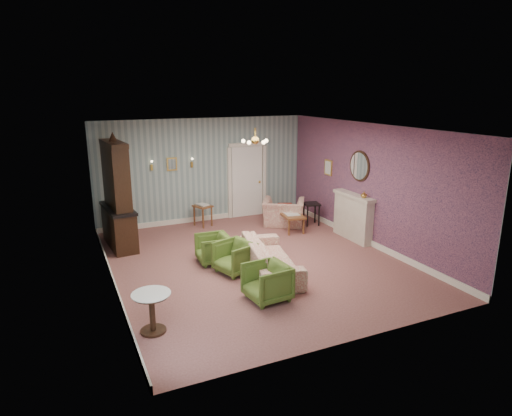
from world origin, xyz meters
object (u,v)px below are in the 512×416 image
sofa_chintz (270,252)px  coffee_table (291,222)px  wingback_chair (284,208)px  olive_chair_b (235,256)px  olive_chair_c (213,247)px  fireplace (353,217)px  pedestal_table (152,312)px  olive_chair_a (267,280)px  dresser (116,192)px  side_table_black (311,214)px

sofa_chintz → coffee_table: size_ratio=2.45×
sofa_chintz → wingback_chair: bearing=-20.6°
olive_chair_b → olive_chair_c: (-0.23, 0.70, -0.02)m
sofa_chintz → wingback_chair: 3.32m
olive_chair_c → sofa_chintz: (0.90, -0.99, 0.09)m
sofa_chintz → fireplace: fireplace is taller
olive_chair_c → pedestal_table: size_ratio=1.04×
olive_chair_c → sofa_chintz: 1.34m
olive_chair_a → dresser: bearing=-159.0°
olive_chair_c → coffee_table: size_ratio=0.76×
olive_chair_a → sofa_chintz: sofa_chintz is taller
olive_chair_a → olive_chair_c: size_ratio=1.07×
wingback_chair → pedestal_table: 6.12m
sofa_chintz → olive_chair_a: bearing=163.2°
olive_chair_c → wingback_chair: (2.69, 1.81, 0.14)m
olive_chair_a → coffee_table: size_ratio=0.81×
wingback_chair → side_table_black: wingback_chair is taller
side_table_black → olive_chair_b: bearing=-145.1°
sofa_chintz → coffee_table: bearing=-25.5°
olive_chair_b → dresser: size_ratio=0.27×
olive_chair_a → olive_chair_c: 2.11m
dresser → coffee_table: dresser is taller
olive_chair_b → sofa_chintz: bearing=48.3°
olive_chair_c → fireplace: (3.71, 0.05, 0.24)m
olive_chair_a → wingback_chair: bearing=143.0°
sofa_chintz → dresser: (-2.59, 2.90, 0.90)m
fireplace → sofa_chintz: bearing=-159.7°
olive_chair_a → olive_chair_c: (-0.29, 2.09, -0.02)m
coffee_table → sofa_chintz: bearing=-127.4°
fireplace → side_table_black: 1.52m
dresser → coffee_table: bearing=-12.8°
olive_chair_b → fireplace: fireplace is taller
pedestal_table → dresser: bearing=88.5°
olive_chair_a → fireplace: fireplace is taller
dresser → wingback_chair: bearing=-6.0°
dresser → side_table_black: (5.09, -0.40, -1.02)m
sofa_chintz → pedestal_table: (-2.70, -1.36, -0.11)m
olive_chair_c → dresser: bearing=-135.0°
olive_chair_a → coffee_table: 4.12m
wingback_chair → side_table_black: 0.79m
olive_chair_b → coffee_table: bearing=111.4°
dresser → olive_chair_c: bearing=-53.1°
sofa_chintz → fireplace: size_ratio=1.60×
olive_chair_a → coffee_table: olive_chair_a is taller
olive_chair_b → coffee_table: olive_chair_b is taller
olive_chair_b → olive_chair_a: bearing=-15.4°
olive_chair_c → pedestal_table: (-1.80, -2.35, -0.01)m
fireplace → pedestal_table: fireplace is taller
coffee_table → pedestal_table: bearing=-140.7°
sofa_chintz → olive_chair_b: bearing=78.4°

